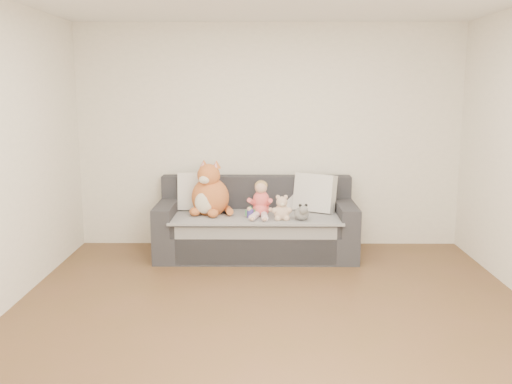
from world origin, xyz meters
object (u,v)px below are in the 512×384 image
(plush_cat, at_px, (210,194))
(teddy_bear, at_px, (282,210))
(sippy_cup, at_px, (250,212))
(sofa, at_px, (256,227))
(toddler, at_px, (261,201))

(plush_cat, bearing_deg, teddy_bear, 2.24)
(sippy_cup, bearing_deg, plush_cat, 159.71)
(plush_cat, xyz_separation_m, sippy_cup, (0.45, -0.17, -0.17))
(sofa, relative_size, sippy_cup, 17.22)
(sippy_cup, bearing_deg, toddler, 31.50)
(sofa, xyz_separation_m, teddy_bear, (0.28, -0.33, 0.27))
(sofa, bearing_deg, toddler, -72.10)
(teddy_bear, bearing_deg, toddler, 139.61)
(sofa, xyz_separation_m, sippy_cup, (-0.06, -0.23, 0.23))
(toddler, distance_m, teddy_bear, 0.29)
(sofa, bearing_deg, teddy_bear, -49.77)
(toddler, height_order, sippy_cup, toddler)
(toddler, height_order, plush_cat, plush_cat)
(plush_cat, bearing_deg, sofa, 27.58)
(toddler, relative_size, teddy_bear, 1.48)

